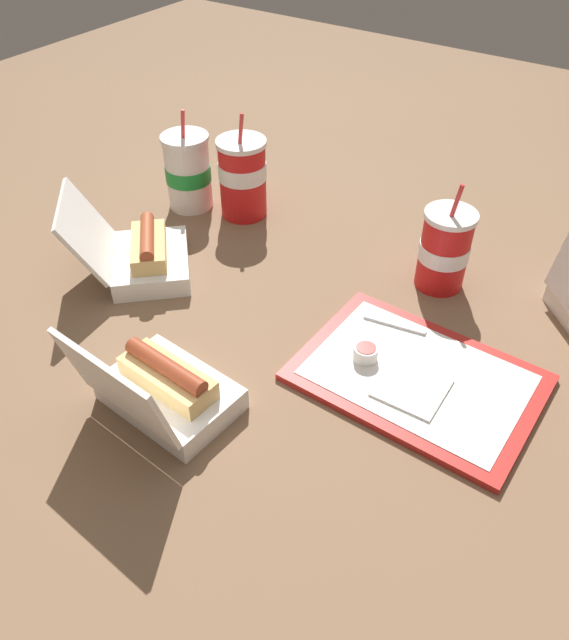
{
  "coord_description": "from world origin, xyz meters",
  "views": [
    {
      "loc": [
        0.44,
        -0.68,
        0.72
      ],
      "look_at": [
        0.01,
        -0.03,
        0.05
      ],
      "focal_mm": 35.0,
      "sensor_mm": 36.0,
      "label": 1
    }
  ],
  "objects_px": {
    "clamshell_hotdog_front": "(143,255)",
    "soda_cup_back": "(188,172)",
    "soda_cup_corner": "(444,250)",
    "soda_cup_front": "(243,176)",
    "food_tray": "(417,377)",
    "ketchup_cup": "(366,352)",
    "plastic_fork": "(395,324)",
    "clamshell_hotdog_back": "(163,389)"
  },
  "relations": [
    {
      "from": "ketchup_cup",
      "to": "soda_cup_back",
      "type": "distance_m",
      "value": 0.62
    },
    {
      "from": "clamshell_hotdog_front",
      "to": "soda_cup_front",
      "type": "distance_m",
      "value": 0.29
    },
    {
      "from": "ketchup_cup",
      "to": "clamshell_hotdog_front",
      "type": "xyz_separation_m",
      "value": [
        -0.48,
        -0.01,
        0.01
      ]
    },
    {
      "from": "food_tray",
      "to": "soda_cup_corner",
      "type": "xyz_separation_m",
      "value": [
        -0.08,
        0.26,
        0.07
      ]
    },
    {
      "from": "clamshell_hotdog_back",
      "to": "clamshell_hotdog_front",
      "type": "distance_m",
      "value": 0.36
    },
    {
      "from": "food_tray",
      "to": "clamshell_hotdog_front",
      "type": "bearing_deg",
      "value": -177.11
    },
    {
      "from": "clamshell_hotdog_front",
      "to": "soda_cup_front",
      "type": "height_order",
      "value": "soda_cup_front"
    },
    {
      "from": "clamshell_hotdog_front",
      "to": "soda_cup_corner",
      "type": "bearing_deg",
      "value": 30.22
    },
    {
      "from": "clamshell_hotdog_back",
      "to": "soda_cup_back",
      "type": "xyz_separation_m",
      "value": [
        -0.36,
        0.48,
        0.04
      ]
    },
    {
      "from": "plastic_fork",
      "to": "soda_cup_back",
      "type": "height_order",
      "value": "soda_cup_back"
    },
    {
      "from": "clamshell_hotdog_front",
      "to": "soda_cup_back",
      "type": "bearing_deg",
      "value": 110.49
    },
    {
      "from": "soda_cup_front",
      "to": "clamshell_hotdog_front",
      "type": "bearing_deg",
      "value": -95.66
    },
    {
      "from": "ketchup_cup",
      "to": "soda_cup_back",
      "type": "height_order",
      "value": "soda_cup_back"
    },
    {
      "from": "soda_cup_back",
      "to": "soda_cup_corner",
      "type": "height_order",
      "value": "soda_cup_back"
    },
    {
      "from": "clamshell_hotdog_back",
      "to": "soda_cup_back",
      "type": "bearing_deg",
      "value": 126.89
    },
    {
      "from": "soda_cup_corner",
      "to": "soda_cup_front",
      "type": "bearing_deg",
      "value": -179.89
    },
    {
      "from": "clamshell_hotdog_back",
      "to": "soda_cup_front",
      "type": "relative_size",
      "value": 0.92
    },
    {
      "from": "clamshell_hotdog_front",
      "to": "food_tray",
      "type": "bearing_deg",
      "value": 2.89
    },
    {
      "from": "soda_cup_back",
      "to": "soda_cup_corner",
      "type": "xyz_separation_m",
      "value": [
        0.58,
        0.04,
        -0.01
      ]
    },
    {
      "from": "soda_cup_corner",
      "to": "food_tray",
      "type": "bearing_deg",
      "value": -73.59
    },
    {
      "from": "soda_cup_back",
      "to": "soda_cup_front",
      "type": "distance_m",
      "value": 0.13
    },
    {
      "from": "clamshell_hotdog_front",
      "to": "soda_cup_back",
      "type": "xyz_separation_m",
      "value": [
        -0.09,
        0.24,
        0.04
      ]
    },
    {
      "from": "ketchup_cup",
      "to": "soda_cup_corner",
      "type": "xyz_separation_m",
      "value": [
        0.01,
        0.27,
        0.05
      ]
    },
    {
      "from": "soda_cup_corner",
      "to": "soda_cup_back",
      "type": "bearing_deg",
      "value": -176.04
    },
    {
      "from": "clamshell_hotdog_back",
      "to": "clamshell_hotdog_front",
      "type": "xyz_separation_m",
      "value": [
        -0.27,
        0.24,
        -0.0
      ]
    },
    {
      "from": "food_tray",
      "to": "ketchup_cup",
      "type": "height_order",
      "value": "ketchup_cup"
    },
    {
      "from": "plastic_fork",
      "to": "soda_cup_front",
      "type": "height_order",
      "value": "soda_cup_front"
    },
    {
      "from": "ketchup_cup",
      "to": "soda_cup_corner",
      "type": "relative_size",
      "value": 0.19
    },
    {
      "from": "soda_cup_corner",
      "to": "soda_cup_front",
      "type": "distance_m",
      "value": 0.46
    },
    {
      "from": "ketchup_cup",
      "to": "plastic_fork",
      "type": "bearing_deg",
      "value": 88.41
    },
    {
      "from": "soda_cup_front",
      "to": "food_tray",
      "type": "bearing_deg",
      "value": -25.47
    },
    {
      "from": "plastic_fork",
      "to": "soda_cup_back",
      "type": "relative_size",
      "value": 0.49
    },
    {
      "from": "ketchup_cup",
      "to": "clamshell_hotdog_back",
      "type": "distance_m",
      "value": 0.33
    },
    {
      "from": "food_tray",
      "to": "soda_cup_front",
      "type": "height_order",
      "value": "soda_cup_front"
    },
    {
      "from": "ketchup_cup",
      "to": "soda_cup_corner",
      "type": "height_order",
      "value": "soda_cup_corner"
    },
    {
      "from": "clamshell_hotdog_front",
      "to": "soda_cup_front",
      "type": "relative_size",
      "value": 1.22
    },
    {
      "from": "ketchup_cup",
      "to": "clamshell_hotdog_front",
      "type": "relative_size",
      "value": 0.14
    },
    {
      "from": "clamshell_hotdog_back",
      "to": "soda_cup_back",
      "type": "distance_m",
      "value": 0.61
    },
    {
      "from": "plastic_fork",
      "to": "clamshell_hotdog_back",
      "type": "bearing_deg",
      "value": -130.24
    },
    {
      "from": "clamshell_hotdog_back",
      "to": "soda_cup_corner",
      "type": "bearing_deg",
      "value": 67.44
    },
    {
      "from": "food_tray",
      "to": "clamshell_hotdog_back",
      "type": "distance_m",
      "value": 0.4
    },
    {
      "from": "soda_cup_corner",
      "to": "soda_cup_front",
      "type": "xyz_separation_m",
      "value": [
        -0.46,
        -0.0,
        0.01
      ]
    }
  ]
}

